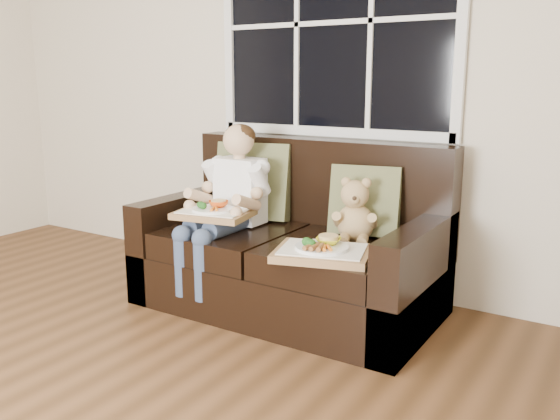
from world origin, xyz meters
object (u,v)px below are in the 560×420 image
Objects in this scene: tray_left at (214,212)px; loveseat at (293,254)px; child at (230,193)px; teddy_bear at (355,215)px; tray_right at (323,251)px.

loveseat is at bearing 26.32° from tray_left.
child is 0.76m from teddy_bear.
loveseat is 3.64× the size of tray_left.
tray_left reaches higher than tray_right.
loveseat is at bearing 18.62° from child.
loveseat is 1.82× the size of child.
teddy_bear is 0.78× the size of tray_left.
tray_left is 0.76m from tray_right.
child reaches higher than loveseat.
tray_left is (-0.36, -0.28, 0.27)m from loveseat.
teddy_bear is at bearing 73.90° from tray_right.
teddy_bear is 0.80m from tray_left.
tray_right is at bearing -109.35° from teddy_bear.
tray_left is (0.00, -0.15, -0.09)m from child.
teddy_bear is at bearing 9.94° from tray_left.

